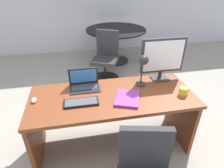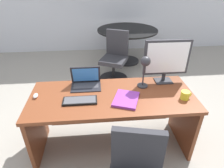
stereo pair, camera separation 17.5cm
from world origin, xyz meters
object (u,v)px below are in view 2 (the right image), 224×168
at_px(desk, 112,108).
at_px(desk_lamp, 145,65).
at_px(laptop, 86,80).
at_px(keyboard, 80,101).
at_px(mouse, 36,96).
at_px(coffee_mug, 185,95).
at_px(meeting_table, 127,37).
at_px(meeting_chair_near, 115,61).
at_px(book, 126,99).
at_px(monitor, 167,59).

bearing_deg(desk, desk_lamp, 13.11).
height_order(desk, laptop, laptop).
relative_size(laptop, keyboard, 0.97).
height_order(mouse, coffee_mug, coffee_mug).
distance_m(meeting_table, meeting_chair_near, 0.91).
distance_m(desk_lamp, meeting_chair_near, 1.76).
distance_m(desk, mouse, 0.84).
bearing_deg(coffee_mug, meeting_chair_near, 105.79).
xyz_separation_m(book, coffee_mug, (0.61, -0.03, 0.03)).
distance_m(laptop, keyboard, 0.34).
bearing_deg(meeting_table, coffee_mug, -86.46).
xyz_separation_m(monitor, meeting_chair_near, (-0.43, 1.52, -0.66)).
bearing_deg(monitor, coffee_mug, -74.39).
xyz_separation_m(laptop, desk_lamp, (0.65, -0.12, 0.21)).
xyz_separation_m(laptop, coffee_mug, (1.03, -0.38, -0.03)).
bearing_deg(desk, mouse, -179.19).
xyz_separation_m(mouse, desk_lamp, (1.18, 0.10, 0.26)).
bearing_deg(mouse, coffee_mug, -6.12).
height_order(monitor, keyboard, monitor).
height_order(book, meeting_chair_near, meeting_chair_near).
distance_m(mouse, meeting_table, 2.89).
height_order(monitor, meeting_table, monitor).
xyz_separation_m(book, meeting_chair_near, (0.08, 1.87, -0.38)).
relative_size(mouse, coffee_mug, 0.74).
relative_size(monitor, book, 1.43).
height_order(meeting_table, meeting_chair_near, meeting_chair_near).
bearing_deg(coffee_mug, keyboard, 177.44).
relative_size(laptop, meeting_table, 0.25).
bearing_deg(monitor, keyboard, -161.50).
xyz_separation_m(monitor, book, (-0.51, -0.35, -0.28)).
xyz_separation_m(desk, meeting_table, (0.58, 2.52, 0.06)).
bearing_deg(monitor, desk, -162.81).
bearing_deg(meeting_table, desk, -102.97).
distance_m(monitor, mouse, 1.49).
bearing_deg(desk, meeting_table, 77.03).
xyz_separation_m(keyboard, meeting_table, (0.92, 2.65, -0.17)).
relative_size(desk, monitor, 3.36).
distance_m(mouse, coffee_mug, 1.57).
distance_m(desk, coffee_mug, 0.81).
xyz_separation_m(meeting_table, meeting_chair_near, (-0.37, -0.80, -0.21)).
relative_size(desk, meeting_chair_near, 1.86).
height_order(desk, book, book).
bearing_deg(laptop, desk_lamp, -10.04).
relative_size(keyboard, mouse, 4.08).
height_order(monitor, coffee_mug, monitor).
height_order(keyboard, desk_lamp, desk_lamp).
height_order(keyboard, meeting_chair_near, meeting_chair_near).
bearing_deg(laptop, meeting_chair_near, 71.89).
distance_m(keyboard, meeting_chair_near, 1.97).
bearing_deg(book, keyboard, 177.53).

